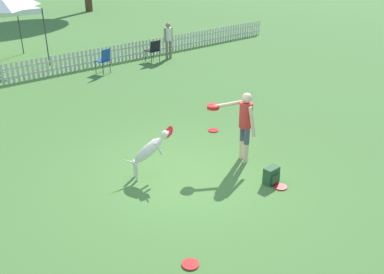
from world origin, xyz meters
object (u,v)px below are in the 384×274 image
(frisbee_near_handler, at_px, (146,154))
(handler_person, at_px, (243,119))
(folding_chair_blue_left, at_px, (153,49))
(frisbee_near_dog, at_px, (213,130))
(frisbee_far_scatter, at_px, (281,187))
(folding_chair_center, at_px, (104,59))
(leaping_dog, at_px, (151,149))
(frisbee_midfield, at_px, (190,264))
(backpack_on_grass, at_px, (272,175))
(spectator_standing, at_px, (168,37))

(frisbee_near_handler, bearing_deg, handler_person, -48.44)
(frisbee_near_handler, bearing_deg, folding_chair_blue_left, 51.84)
(frisbee_near_dog, height_order, frisbee_far_scatter, same)
(frisbee_far_scatter, xyz_separation_m, folding_chair_center, (1.65, 9.34, 0.54))
(leaping_dog, bearing_deg, handler_person, 90.38)
(frisbee_midfield, height_order, backpack_on_grass, backpack_on_grass)
(leaping_dog, height_order, frisbee_near_dog, leaping_dog)
(spectator_standing, bearing_deg, leaping_dog, 52.40)
(folding_chair_blue_left, bearing_deg, leaping_dog, 52.25)
(folding_chair_center, bearing_deg, backpack_on_grass, 63.43)
(frisbee_far_scatter, height_order, spectator_standing, spectator_standing)
(folding_chair_blue_left, distance_m, folding_chair_center, 2.38)
(handler_person, xyz_separation_m, spectator_standing, (4.52, 8.21, -0.09))
(frisbee_near_handler, distance_m, frisbee_midfield, 3.81)
(leaping_dog, relative_size, frisbee_midfield, 4.12)
(handler_person, bearing_deg, frisbee_near_dog, -1.36)
(frisbee_near_handler, distance_m, frisbee_near_dog, 2.10)
(frisbee_near_dog, bearing_deg, leaping_dog, -162.25)
(backpack_on_grass, bearing_deg, frisbee_near_handler, 112.86)
(frisbee_far_scatter, distance_m, backpack_on_grass, 0.29)
(folding_chair_center, height_order, spectator_standing, spectator_standing)
(leaping_dog, distance_m, frisbee_far_scatter, 2.70)
(leaping_dog, height_order, frisbee_far_scatter, leaping_dog)
(handler_person, xyz_separation_m, backpack_on_grass, (-0.30, -1.08, -0.81))
(folding_chair_blue_left, height_order, folding_chair_center, folding_chair_center)
(handler_person, distance_m, frisbee_midfield, 3.72)
(leaping_dog, relative_size, folding_chair_blue_left, 1.22)
(frisbee_near_dog, relative_size, folding_chair_center, 0.28)
(frisbee_far_scatter, xyz_separation_m, backpack_on_grass, (-0.01, 0.24, 0.16))
(frisbee_near_handler, xyz_separation_m, folding_chair_center, (2.79, 6.41, 0.54))
(spectator_standing, bearing_deg, frisbee_near_handler, 51.09)
(handler_person, height_order, backpack_on_grass, handler_person)
(frisbee_midfield, xyz_separation_m, frisbee_far_scatter, (2.81, 0.50, 0.00))
(backpack_on_grass, xyz_separation_m, folding_chair_center, (1.65, 9.10, 0.38))
(frisbee_midfield, bearing_deg, backpack_on_grass, 14.63)
(frisbee_near_handler, bearing_deg, leaping_dog, -118.95)
(folding_chair_center, xyz_separation_m, spectator_standing, (3.16, 0.18, 0.33))
(leaping_dog, distance_m, frisbee_midfield, 2.88)
(leaping_dog, distance_m, folding_chair_center, 7.98)
(frisbee_near_dog, height_order, folding_chair_center, folding_chair_center)
(backpack_on_grass, xyz_separation_m, folding_chair_blue_left, (4.02, 9.27, 0.36))
(frisbee_near_handler, height_order, frisbee_midfield, same)
(handler_person, bearing_deg, backpack_on_grass, -173.75)
(frisbee_midfield, distance_m, folding_chair_blue_left, 12.12)
(frisbee_midfield, height_order, folding_chair_center, folding_chair_center)
(leaping_dog, xyz_separation_m, backpack_on_grass, (1.62, -1.83, -0.45))
(folding_chair_blue_left, bearing_deg, backpack_on_grass, 65.96)
(frisbee_near_dog, bearing_deg, spectator_standing, 59.89)
(frisbee_far_scatter, xyz_separation_m, folding_chair_blue_left, (4.02, 9.50, 0.52))
(handler_person, relative_size, frisbee_near_dog, 6.00)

